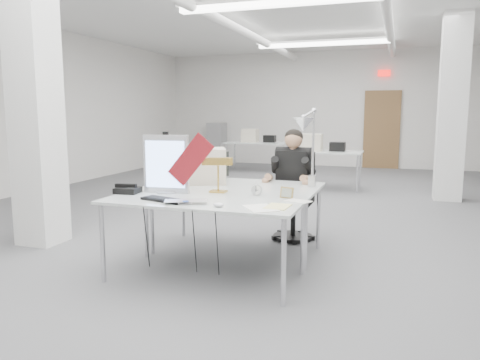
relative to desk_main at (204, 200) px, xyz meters
The scene contains 23 objects.
room_shell 2.80m from the desk_main, 89.21° to the left, with size 10.04×14.04×3.24m.
desk_main is the anchor object (origin of this frame).
desk_second 0.90m from the desk_main, 90.00° to the left, with size 1.80×0.90×0.03m, color silver.
bg_desk_a 5.50m from the desk_main, 87.92° to the left, with size 1.60×0.80×0.03m, color silver.
bg_desk_b 7.91m from the desk_main, 103.16° to the left, with size 1.60×0.80×0.03m, color silver.
filing_cabinet 9.80m from the desk_main, 110.93° to the left, with size 0.45×0.55×1.20m, color gray.
office_chair 1.67m from the desk_main, 72.99° to the left, with size 0.53×0.53×1.08m, color black, non-canonical shape.
seated_person 1.62m from the desk_main, 72.47° to the left, with size 0.52×0.65×0.97m, color black, non-canonical shape.
monitor 0.59m from the desk_main, 159.33° to the left, with size 0.46×0.05×0.57m, color silver.
pennant 0.43m from the desk_main, 143.84° to the left, with size 0.50×0.01×0.21m, color maroon.
keyboard 0.36m from the desk_main, 145.11° to the right, with size 0.46×0.15×0.02m, color black.
laptop 0.31m from the desk_main, 98.93° to the right, with size 0.37×0.24×0.03m, color #BCBCC1.
mouse 0.40m from the desk_main, 49.66° to the right, with size 0.10×0.06×0.04m, color silver.
bankers_lamp 0.41m from the desk_main, 91.28° to the left, with size 0.29×0.12×0.33m, color gold, non-canonical shape.
desk_phone 0.83m from the desk_main, behind, with size 0.22×0.20×0.06m, color black.
picture_frame_left 0.77m from the desk_main, 150.74° to the left, with size 0.14×0.01×0.11m, color #9D7043.
picture_frame_right 0.76m from the desk_main, 21.45° to the left, with size 0.13×0.01×0.10m, color #A78748.
desk_clock 0.52m from the desk_main, 39.58° to the left, with size 0.11×0.11×0.03m, color #AEAFB3.
paper_stack_a 0.66m from the desk_main, 22.03° to the right, with size 0.22×0.32×0.01m, color white.
paper_stack_b 0.74m from the desk_main, 11.09° to the right, with size 0.19×0.26×0.01m, color #F0E58F.
paper_stack_c 0.85m from the desk_main, 10.21° to the left, with size 0.22×0.15×0.01m, color silver.
beige_monitor 0.97m from the desk_main, 111.63° to the left, with size 0.41×0.39×0.39m, color beige.
architect_lamp 1.19m from the desk_main, 43.54° to the left, with size 0.22×0.64×0.82m, color #B0B1B5, non-canonical shape.
Camera 1 is at (1.66, -6.37, 1.55)m, focal length 35.00 mm.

